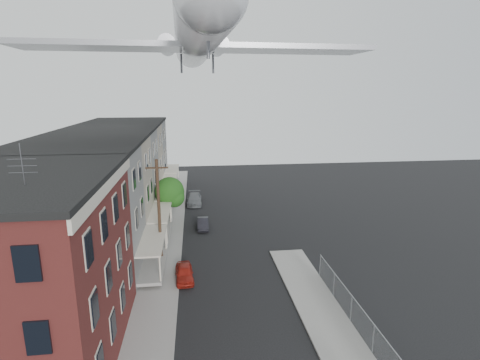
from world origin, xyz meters
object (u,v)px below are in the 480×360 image
object	(u,v)px
car_near	(184,273)
car_mid	(203,223)
utility_pole	(159,211)
car_far	(194,199)
street_tree	(171,193)
airplane	(197,36)

from	to	relation	value
car_near	car_mid	bearing A→B (deg)	76.83
car_near	car_mid	xyz separation A→B (m)	(1.71, 11.02, -0.03)
utility_pole	car_far	bearing A→B (deg)	80.47
street_tree	airplane	distance (m)	17.03
street_tree	utility_pole	bearing A→B (deg)	-91.89
utility_pole	street_tree	bearing A→B (deg)	88.11
airplane	car_far	bearing A→B (deg)	92.91
car_mid	street_tree	bearing A→B (deg)	149.14
car_mid	car_far	xyz separation A→B (m)	(-0.89, 8.98, 0.11)
car_mid	utility_pole	bearing A→B (deg)	-114.61
street_tree	car_far	distance (m)	7.85
car_far	street_tree	bearing A→B (deg)	-109.16
airplane	car_near	bearing A→B (deg)	-103.33
car_mid	airplane	xyz separation A→B (m)	(-0.20, -4.62, 18.23)
car_mid	car_near	bearing A→B (deg)	-98.11
car_near	car_far	world-z (taller)	car_far
car_near	car_far	size ratio (longest dim) A/B	0.74
car_near	airplane	size ratio (longest dim) A/B	0.11
car_mid	airplane	size ratio (longest dim) A/B	0.11
street_tree	car_near	distance (m)	13.52
car_mid	airplane	bearing A→B (deg)	-91.74
street_tree	car_near	xyz separation A→B (m)	(1.67, -13.10, -2.88)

